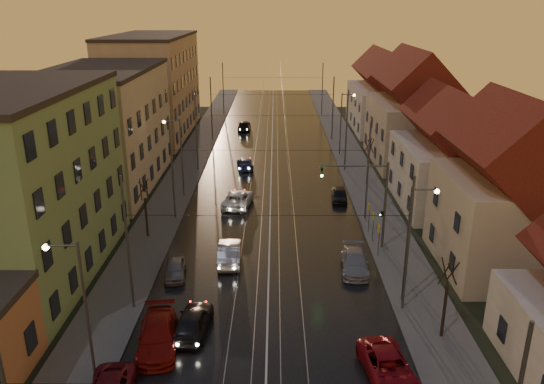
{
  "coord_description": "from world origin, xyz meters",
  "views": [
    {
      "loc": [
        0.45,
        -20.46,
        18.47
      ],
      "look_at": [
        0.19,
        21.94,
        3.39
      ],
      "focal_mm": 35.0,
      "sensor_mm": 36.0,
      "label": 1
    }
  ],
  "objects_px": {
    "driving_car_0": "(193,321)",
    "parked_left_3": "(175,268)",
    "driving_car_1": "(229,252)",
    "driving_car_2": "(238,199)",
    "parked_right_2": "(339,195)",
    "parked_right_0": "(388,368)",
    "parked_right_1": "(355,262)",
    "street_lamp_1": "(413,234)",
    "street_lamp_2": "(178,150)",
    "parked_left_2": "(158,335)",
    "driving_car_4": "(244,125)",
    "street_lamp_3": "(343,117)",
    "street_lamp_0": "(79,300)",
    "traffic_light_mast": "(373,195)",
    "driving_car_3": "(245,164)"
  },
  "relations": [
    {
      "from": "driving_car_4",
      "to": "street_lamp_1",
      "type": "bearing_deg",
      "value": 105.42
    },
    {
      "from": "street_lamp_0",
      "to": "parked_right_0",
      "type": "xyz_separation_m",
      "value": [
        15.45,
        0.37,
        -4.19
      ]
    },
    {
      "from": "driving_car_1",
      "to": "parked_right_2",
      "type": "xyz_separation_m",
      "value": [
        9.82,
        13.21,
        -0.15
      ]
    },
    {
      "from": "driving_car_0",
      "to": "driving_car_2",
      "type": "bearing_deg",
      "value": -87.85
    },
    {
      "from": "parked_left_2",
      "to": "parked_right_0",
      "type": "xyz_separation_m",
      "value": [
        12.54,
        -2.67,
        -0.07
      ]
    },
    {
      "from": "traffic_light_mast",
      "to": "driving_car_2",
      "type": "relative_size",
      "value": 1.36
    },
    {
      "from": "street_lamp_1",
      "to": "driving_car_0",
      "type": "bearing_deg",
      "value": -165.38
    },
    {
      "from": "street_lamp_3",
      "to": "driving_car_1",
      "type": "relative_size",
      "value": 1.68
    },
    {
      "from": "driving_car_2",
      "to": "parked_right_2",
      "type": "relative_size",
      "value": 1.43
    },
    {
      "from": "parked_right_2",
      "to": "driving_car_4",
      "type": "bearing_deg",
      "value": 113.77
    },
    {
      "from": "street_lamp_2",
      "to": "parked_left_2",
      "type": "height_order",
      "value": "street_lamp_2"
    },
    {
      "from": "driving_car_0",
      "to": "parked_right_2",
      "type": "bearing_deg",
      "value": -111.07
    },
    {
      "from": "driving_car_4",
      "to": "parked_left_2",
      "type": "bearing_deg",
      "value": 88.37
    },
    {
      "from": "driving_car_4",
      "to": "parked_left_3",
      "type": "height_order",
      "value": "driving_car_4"
    },
    {
      "from": "parked_right_0",
      "to": "parked_right_2",
      "type": "height_order",
      "value": "parked_right_0"
    },
    {
      "from": "parked_left_2",
      "to": "parked_right_0",
      "type": "distance_m",
      "value": 12.82
    },
    {
      "from": "parked_left_2",
      "to": "parked_right_2",
      "type": "xyz_separation_m",
      "value": [
        13.02,
        23.78,
        -0.14
      ]
    },
    {
      "from": "street_lamp_1",
      "to": "traffic_light_mast",
      "type": "xyz_separation_m",
      "value": [
        -1.11,
        8.0,
        -0.29
      ]
    },
    {
      "from": "parked_left_2",
      "to": "parked_right_1",
      "type": "relative_size",
      "value": 1.12
    },
    {
      "from": "street_lamp_1",
      "to": "driving_car_2",
      "type": "height_order",
      "value": "street_lamp_1"
    },
    {
      "from": "driving_car_2",
      "to": "parked_left_2",
      "type": "height_order",
      "value": "parked_left_2"
    },
    {
      "from": "driving_car_0",
      "to": "parked_right_0",
      "type": "distance_m",
      "value": 11.5
    },
    {
      "from": "driving_car_1",
      "to": "parked_right_2",
      "type": "distance_m",
      "value": 16.46
    },
    {
      "from": "street_lamp_3",
      "to": "parked_right_0",
      "type": "distance_m",
      "value": 43.92
    },
    {
      "from": "driving_car_1",
      "to": "parked_right_0",
      "type": "bearing_deg",
      "value": 122.27
    },
    {
      "from": "driving_car_3",
      "to": "parked_right_2",
      "type": "bearing_deg",
      "value": 124.61
    },
    {
      "from": "traffic_light_mast",
      "to": "driving_car_0",
      "type": "bearing_deg",
      "value": -137.09
    },
    {
      "from": "driving_car_0",
      "to": "driving_car_1",
      "type": "relative_size",
      "value": 0.95
    },
    {
      "from": "street_lamp_1",
      "to": "driving_car_1",
      "type": "relative_size",
      "value": 1.68
    },
    {
      "from": "street_lamp_1",
      "to": "street_lamp_2",
      "type": "bearing_deg",
      "value": 132.32
    },
    {
      "from": "street_lamp_3",
      "to": "driving_car_3",
      "type": "xyz_separation_m",
      "value": [
        -12.22,
        -6.29,
        -4.26
      ]
    },
    {
      "from": "driving_car_1",
      "to": "driving_car_4",
      "type": "xyz_separation_m",
      "value": [
        -1.34,
        44.2,
        0.01
      ]
    },
    {
      "from": "parked_right_0",
      "to": "street_lamp_3",
      "type": "bearing_deg",
      "value": 79.03
    },
    {
      "from": "driving_car_1",
      "to": "parked_right_1",
      "type": "height_order",
      "value": "driving_car_1"
    },
    {
      "from": "street_lamp_1",
      "to": "driving_car_1",
      "type": "bearing_deg",
      "value": 155.1
    },
    {
      "from": "street_lamp_3",
      "to": "driving_car_4",
      "type": "height_order",
      "value": "street_lamp_3"
    },
    {
      "from": "driving_car_2",
      "to": "parked_right_0",
      "type": "xyz_separation_m",
      "value": [
        9.48,
        -25.03,
        -0.04
      ]
    },
    {
      "from": "street_lamp_1",
      "to": "parked_right_2",
      "type": "height_order",
      "value": "street_lamp_1"
    },
    {
      "from": "traffic_light_mast",
      "to": "street_lamp_3",
      "type": "bearing_deg",
      "value": 87.73
    },
    {
      "from": "parked_right_0",
      "to": "parked_right_2",
      "type": "xyz_separation_m",
      "value": [
        0.48,
        26.46,
        -0.06
      ]
    },
    {
      "from": "street_lamp_3",
      "to": "driving_car_2",
      "type": "bearing_deg",
      "value": -123.36
    },
    {
      "from": "parked_right_1",
      "to": "driving_car_1",
      "type": "bearing_deg",
      "value": 177.04
    },
    {
      "from": "street_lamp_0",
      "to": "parked_left_2",
      "type": "bearing_deg",
      "value": 46.32
    },
    {
      "from": "driving_car_1",
      "to": "parked_right_1",
      "type": "relative_size",
      "value": 1.01
    },
    {
      "from": "street_lamp_3",
      "to": "driving_car_4",
      "type": "distance_m",
      "value": 19.71
    },
    {
      "from": "driving_car_4",
      "to": "parked_right_1",
      "type": "xyz_separation_m",
      "value": [
        10.63,
        -45.47,
        -0.11
      ]
    },
    {
      "from": "parked_right_1",
      "to": "parked_left_3",
      "type": "bearing_deg",
      "value": -170.92
    },
    {
      "from": "driving_car_0",
      "to": "driving_car_1",
      "type": "xyz_separation_m",
      "value": [
        1.41,
        9.14,
        0.02
      ]
    },
    {
      "from": "driving_car_0",
      "to": "parked_left_3",
      "type": "xyz_separation_m",
      "value": [
        -2.31,
        6.9,
        -0.15
      ]
    },
    {
      "from": "driving_car_2",
      "to": "street_lamp_0",
      "type": "bearing_deg",
      "value": 84.2
    }
  ]
}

